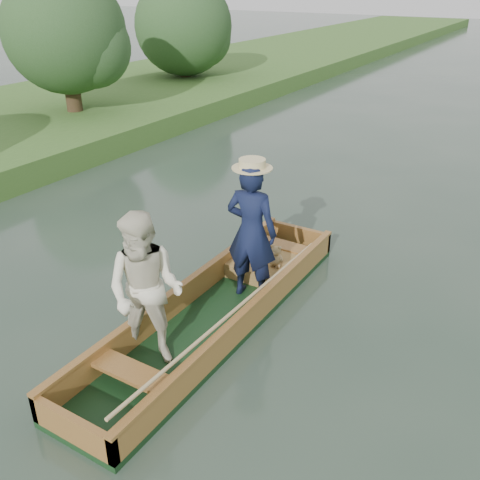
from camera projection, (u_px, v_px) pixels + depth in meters
The scene contains 3 objects.
ground at pixel (216, 321), 7.07m from camera, with size 120.00×120.00×0.00m, color #283D30.
trees_far at pixel (425, 55), 12.43m from camera, with size 22.99×13.29×4.40m.
punt at pixel (204, 280), 6.62m from camera, with size 1.27×5.00×2.04m.
Camera 1 is at (3.31, -4.83, 4.11)m, focal length 40.00 mm.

